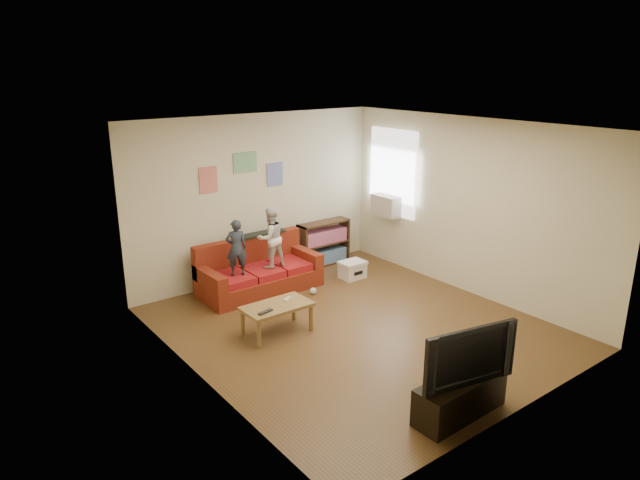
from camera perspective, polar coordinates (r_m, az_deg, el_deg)
room_shell at (r=7.38m, az=3.76°, el=0.76°), size 4.52×5.02×2.72m
sofa at (r=9.05m, az=-6.23°, el=-3.29°), size 1.89×0.87×0.83m
child_a at (r=8.53m, az=-8.37°, el=-0.77°), size 0.37×0.30×0.86m
child_b at (r=8.80m, az=-4.97°, el=0.23°), size 0.46×0.36×0.95m
coffee_table at (r=7.57m, az=-4.33°, el=-6.89°), size 0.91×0.50×0.41m
remote at (r=7.33m, az=-5.48°, el=-7.17°), size 0.22×0.09×0.02m
game_controller at (r=7.68m, az=-3.29°, el=-5.92°), size 0.13×0.08×0.03m
bookshelf at (r=10.11m, az=0.36°, el=-0.54°), size 0.98×0.29×0.78m
window at (r=9.96m, az=7.28°, el=6.70°), size 0.04×1.08×1.48m
ac_unit at (r=10.00m, az=6.66°, el=3.48°), size 0.28×0.55×0.35m
artwork_left at (r=8.86m, az=-11.10°, el=5.92°), size 0.30×0.01×0.40m
artwork_center at (r=9.12m, az=-7.50°, el=7.70°), size 0.42×0.01×0.32m
artwork_right at (r=9.44m, az=-4.53°, el=6.58°), size 0.30×0.01×0.38m
file_box at (r=9.54m, az=3.26°, el=-2.97°), size 0.42×0.32×0.29m
tv_stand at (r=6.16m, az=13.81°, el=-15.03°), size 1.08×0.37×0.40m
television at (r=5.91m, az=14.17°, el=-10.84°), size 1.08×0.36×0.62m
tissue at (r=8.90m, az=-0.69°, el=-5.12°), size 0.13×0.13×0.11m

